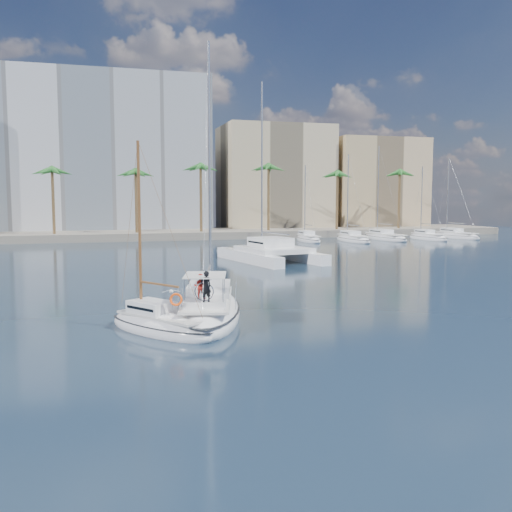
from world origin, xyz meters
name	(u,v)px	position (x,y,z in m)	size (l,w,h in m)	color
ground	(283,302)	(0.00, 0.00, 0.00)	(160.00, 160.00, 0.00)	black
quay	(165,234)	(0.00, 61.00, 0.60)	(120.00, 14.00, 1.20)	gray
building_modern	(88,156)	(-12.00, 73.00, 14.00)	(42.00, 16.00, 28.00)	silver
building_beige	(275,180)	(22.00, 70.00, 10.00)	(20.00, 14.00, 20.00)	tan
building_tan_right	(374,186)	(42.00, 68.00, 9.00)	(18.00, 12.00, 18.00)	tan
palm_centre	(167,175)	(0.00, 57.00, 10.28)	(3.60, 3.60, 12.30)	brown
palm_right	(363,177)	(34.00, 57.00, 10.28)	(3.60, 3.60, 12.30)	brown
main_sloop	(208,310)	(-5.57, -3.76, 0.51)	(6.09, 11.43, 16.19)	white
small_sloop	(160,325)	(-8.46, -6.08, 0.39)	(5.78, 6.99, 10.04)	white
catamaran	(271,250)	(6.39, 22.61, 1.17)	(8.94, 13.98, 18.76)	white
seagull	(171,291)	(-6.64, 3.45, 0.46)	(1.22, 0.53, 0.23)	silver
moored_yacht_a	(308,241)	(20.00, 47.00, 0.00)	(2.72, 9.35, 11.90)	white
moored_yacht_b	(353,242)	(26.50, 45.00, 0.00)	(3.14, 10.78, 13.72)	white
moored_yacht_c	(385,240)	(33.00, 47.00, 0.00)	(3.55, 12.21, 15.54)	white
moored_yacht_d	(428,240)	(39.50, 45.00, 0.00)	(2.72, 9.35, 11.90)	white
moored_yacht_e	(456,238)	(46.00, 47.00, 0.00)	(3.14, 10.78, 13.72)	white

